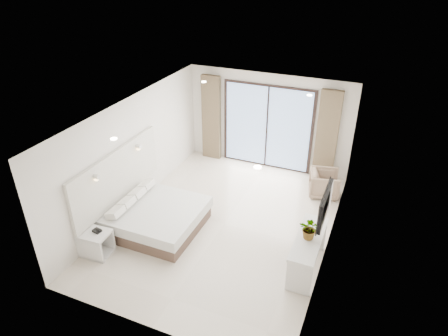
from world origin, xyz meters
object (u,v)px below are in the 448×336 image
Objects in this scene: bed at (156,217)px; armchair at (324,182)px; console_desk at (308,246)px; nightstand at (96,243)px.

bed is 2.63× the size of armchair.
console_desk is 2.09× the size of armchair.
nightstand is 5.63m from armchair.
bed is at bearing 118.42° from armchair.
console_desk is (3.39, 0.00, 0.27)m from bed.
nightstand is at bearing -162.95° from console_desk.
bed is 1.26× the size of console_desk.
console_desk reaches higher than nightstand.
armchair is at bearing 93.83° from console_desk.
bed is at bearing -179.92° from console_desk.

